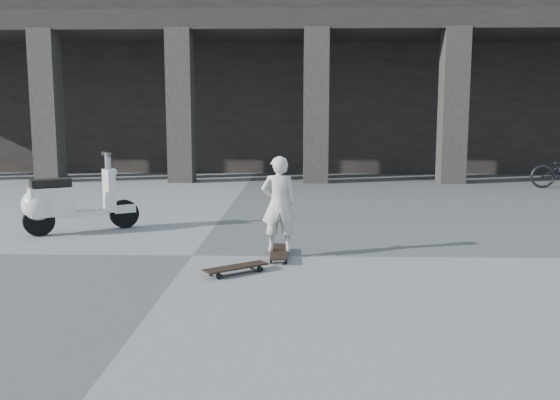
{
  "coord_description": "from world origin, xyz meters",
  "views": [
    {
      "loc": [
        1.32,
        -7.23,
        1.73
      ],
      "look_at": [
        1.09,
        0.43,
        0.65
      ],
      "focal_mm": 38.0,
      "sensor_mm": 36.0,
      "label": 1
    }
  ],
  "objects_px": {
    "child": "(279,204)",
    "scooter": "(62,202)",
    "skateboard_spare": "(236,268)",
    "longboard": "(279,252)"
  },
  "relations": [
    {
      "from": "child",
      "to": "scooter",
      "type": "bearing_deg",
      "value": -28.41
    },
    {
      "from": "child",
      "to": "scooter",
      "type": "relative_size",
      "value": 0.78
    },
    {
      "from": "skateboard_spare",
      "to": "scooter",
      "type": "distance_m",
      "value": 3.61
    },
    {
      "from": "child",
      "to": "scooter",
      "type": "height_order",
      "value": "child"
    },
    {
      "from": "skateboard_spare",
      "to": "scooter",
      "type": "relative_size",
      "value": 0.47
    },
    {
      "from": "longboard",
      "to": "scooter",
      "type": "xyz_separation_m",
      "value": [
        -3.27,
        1.42,
        0.4
      ]
    },
    {
      "from": "skateboard_spare",
      "to": "longboard",
      "type": "bearing_deg",
      "value": 23.5
    },
    {
      "from": "skateboard_spare",
      "to": "scooter",
      "type": "xyz_separation_m",
      "value": [
        -2.82,
        2.22,
        0.4
      ]
    },
    {
      "from": "longboard",
      "to": "scooter",
      "type": "relative_size",
      "value": 0.57
    },
    {
      "from": "scooter",
      "to": "skateboard_spare",
      "type": "bearing_deg",
      "value": -70.68
    }
  ]
}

